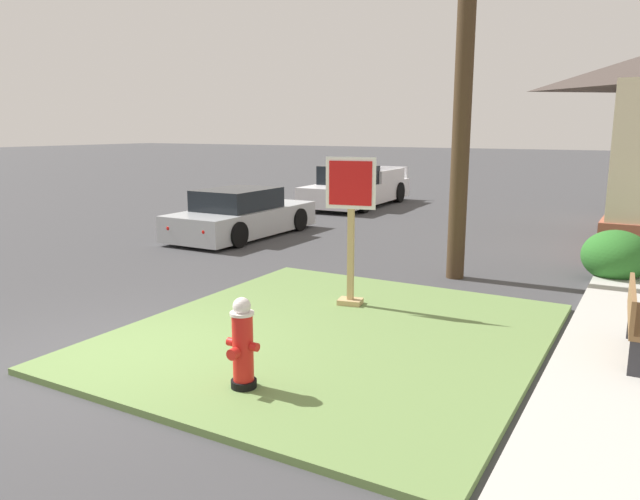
# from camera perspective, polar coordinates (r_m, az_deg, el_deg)

# --- Properties ---
(ground_plane) EXTENTS (160.00, 160.00, 0.00)m
(ground_plane) POSITION_cam_1_polar(r_m,az_deg,el_deg) (7.94, -18.87, -9.58)
(ground_plane) COLOR #3D3D3F
(grass_corner_patch) EXTENTS (5.24, 5.86, 0.08)m
(grass_corner_patch) POSITION_cam_1_polar(r_m,az_deg,el_deg) (8.18, 1.18, -8.02)
(grass_corner_patch) COLOR #668447
(grass_corner_patch) RESTS_ON ground
(fire_hydrant) EXTENTS (0.38, 0.34, 0.98)m
(fire_hydrant) POSITION_cam_1_polar(r_m,az_deg,el_deg) (6.41, -7.33, -8.92)
(fire_hydrant) COLOR black
(fire_hydrant) RESTS_ON grass_corner_patch
(stop_sign) EXTENTS (0.76, 0.35, 2.27)m
(stop_sign) POSITION_cam_1_polar(r_m,az_deg,el_deg) (9.15, 2.91, 1.64)
(stop_sign) COLOR tan
(stop_sign) RESTS_ON grass_corner_patch
(manhole_cover) EXTENTS (0.70, 0.70, 0.02)m
(manhole_cover) POSITION_cam_1_polar(r_m,az_deg,el_deg) (10.97, 0.50, -3.12)
(manhole_cover) COLOR black
(manhole_cover) RESTS_ON ground
(parked_sedan_silver) EXTENTS (1.91, 4.47, 1.25)m
(parked_sedan_silver) POSITION_cam_1_polar(r_m,az_deg,el_deg) (15.79, -7.40, 3.26)
(parked_sedan_silver) COLOR #ADB2B7
(parked_sedan_silver) RESTS_ON ground
(pickup_truck_white) EXTENTS (2.31, 5.58, 1.48)m
(pickup_truck_white) POSITION_cam_1_polar(r_m,az_deg,el_deg) (21.88, 3.46, 5.79)
(pickup_truck_white) COLOR silver
(pickup_truck_white) RESTS_ON ground
(shrub_by_curb) EXTENTS (1.19, 1.19, 0.95)m
(shrub_by_curb) POSITION_cam_1_polar(r_m,az_deg,el_deg) (12.28, 26.15, -0.50)
(shrub_by_curb) COLOR #2C6E27
(shrub_by_curb) RESTS_ON ground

